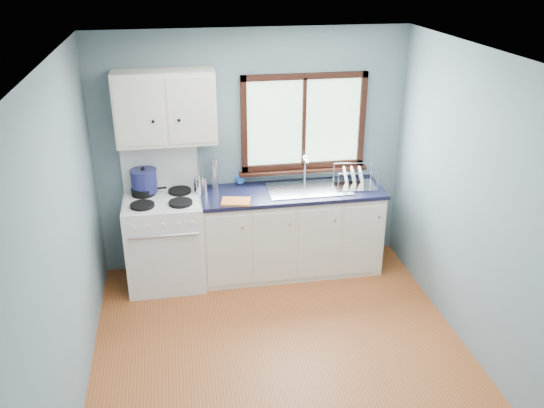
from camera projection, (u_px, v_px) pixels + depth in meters
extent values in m
cube|color=#A55426|center=(285.00, 362.00, 4.85)|extent=(3.20, 3.60, 0.02)
cube|color=white|center=(288.00, 58.00, 3.82)|extent=(3.20, 3.60, 0.02)
cube|color=slate|center=(252.00, 152.00, 5.97)|extent=(3.20, 0.02, 2.50)
cube|color=slate|center=(360.00, 396.00, 2.71)|extent=(3.20, 0.02, 2.50)
cube|color=slate|center=(64.00, 245.00, 4.08)|extent=(0.02, 3.60, 2.50)
cube|color=slate|center=(484.00, 212.00, 4.59)|extent=(0.02, 3.60, 2.50)
cube|color=white|center=(165.00, 242.00, 5.83)|extent=(0.76, 0.65, 0.92)
cube|color=white|center=(160.00, 169.00, 5.82)|extent=(0.76, 0.05, 0.44)
cube|color=silver|center=(162.00, 200.00, 5.64)|extent=(0.72, 0.59, 0.01)
cylinder|color=black|center=(142.00, 205.00, 5.47)|extent=(0.23, 0.23, 0.03)
cylinder|color=black|center=(181.00, 203.00, 5.52)|extent=(0.23, 0.23, 0.03)
cylinder|color=black|center=(143.00, 193.00, 5.74)|extent=(0.23, 0.23, 0.03)
cylinder|color=black|center=(180.00, 191.00, 5.79)|extent=(0.23, 0.23, 0.03)
cylinder|color=silver|center=(164.00, 236.00, 5.42)|extent=(0.66, 0.02, 0.02)
cube|color=silver|center=(166.00, 263.00, 5.56)|extent=(0.66, 0.01, 0.55)
cube|color=silver|center=(291.00, 232.00, 6.06)|extent=(1.85, 0.60, 0.88)
cube|color=black|center=(290.00, 265.00, 6.24)|extent=(1.85, 0.54, 0.08)
cube|color=black|center=(291.00, 192.00, 5.88)|extent=(1.89, 0.64, 0.04)
cube|color=silver|center=(309.00, 189.00, 5.89)|extent=(0.84, 0.46, 0.01)
cube|color=silver|center=(289.00, 197.00, 5.89)|extent=(0.36, 0.40, 0.14)
cube|color=silver|center=(327.00, 194.00, 5.96)|extent=(0.36, 0.40, 0.14)
cylinder|color=silver|center=(305.00, 170.00, 6.02)|extent=(0.02, 0.02, 0.28)
cylinder|color=silver|center=(306.00, 160.00, 5.90)|extent=(0.02, 0.16, 0.02)
sphere|color=silver|center=(305.00, 157.00, 5.96)|extent=(0.04, 0.04, 0.04)
cube|color=#9EC6A8|center=(304.00, 122.00, 5.91)|extent=(1.22, 0.01, 0.92)
cube|color=black|center=(305.00, 76.00, 5.70)|extent=(1.30, 0.05, 0.06)
cube|color=black|center=(303.00, 165.00, 6.08)|extent=(1.30, 0.05, 0.06)
cube|color=black|center=(244.00, 125.00, 5.79)|extent=(0.06, 0.05, 1.00)
cube|color=black|center=(362.00, 119.00, 5.99)|extent=(0.06, 0.05, 1.00)
cube|color=black|center=(304.00, 122.00, 5.89)|extent=(0.03, 0.05, 0.92)
cube|color=black|center=(303.00, 171.00, 6.08)|extent=(1.36, 0.10, 0.03)
cube|color=silver|center=(165.00, 108.00, 5.45)|extent=(0.95, 0.32, 0.70)
cube|color=silver|center=(139.00, 113.00, 5.26)|extent=(0.44, 0.01, 0.62)
cube|color=silver|center=(191.00, 111.00, 5.33)|extent=(0.44, 0.01, 0.62)
sphere|color=black|center=(153.00, 122.00, 5.30)|extent=(0.03, 0.03, 0.03)
sphere|color=black|center=(179.00, 120.00, 5.34)|extent=(0.03, 0.03, 0.03)
cylinder|color=black|center=(143.00, 190.00, 5.72)|extent=(0.25, 0.25, 0.05)
cube|color=black|center=(160.00, 188.00, 5.76)|extent=(0.13, 0.04, 0.01)
cylinder|color=navy|center=(144.00, 181.00, 5.70)|extent=(0.33, 0.33, 0.22)
cylinder|color=navy|center=(143.00, 170.00, 5.66)|extent=(0.35, 0.35, 0.01)
sphere|color=black|center=(143.00, 169.00, 5.65)|extent=(0.05, 0.05, 0.04)
cylinder|color=silver|center=(200.00, 185.00, 5.78)|extent=(0.17, 0.17, 0.17)
cylinder|color=silver|center=(202.00, 169.00, 5.72)|extent=(0.01, 0.01, 0.24)
cylinder|color=silver|center=(198.00, 166.00, 5.72)|extent=(0.01, 0.01, 0.29)
cylinder|color=silver|center=(199.00, 171.00, 5.69)|extent=(0.01, 0.01, 0.22)
cylinder|color=silver|center=(214.00, 174.00, 5.85)|extent=(0.10, 0.10, 0.32)
imported|color=#245DB3|center=(241.00, 174.00, 5.96)|extent=(0.11, 0.11, 0.24)
cube|color=orange|center=(236.00, 202.00, 5.58)|extent=(0.31, 0.25, 0.02)
cube|color=silver|center=(355.00, 186.00, 5.97)|extent=(0.45, 0.37, 0.02)
cylinder|color=silver|center=(338.00, 183.00, 5.78)|extent=(0.01, 0.01, 0.20)
cylinder|color=silver|center=(378.00, 182.00, 5.80)|extent=(0.01, 0.01, 0.20)
cylinder|color=silver|center=(334.00, 173.00, 6.06)|extent=(0.01, 0.01, 0.20)
cylinder|color=silver|center=(371.00, 172.00, 6.08)|extent=(0.01, 0.01, 0.20)
cylinder|color=silver|center=(359.00, 173.00, 5.75)|extent=(0.40, 0.05, 0.01)
cylinder|color=silver|center=(353.00, 163.00, 6.03)|extent=(0.40, 0.05, 0.01)
cylinder|color=white|center=(346.00, 177.00, 5.92)|extent=(0.08, 0.23, 0.22)
cylinder|color=white|center=(353.00, 176.00, 5.92)|extent=(0.08, 0.23, 0.22)
cylinder|color=white|center=(361.00, 176.00, 5.93)|extent=(0.08, 0.23, 0.22)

